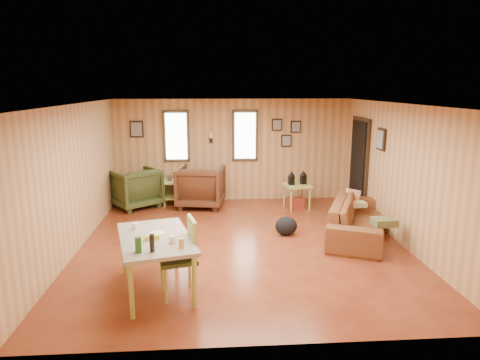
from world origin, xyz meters
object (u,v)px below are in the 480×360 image
object	(u,v)px
recliner_brown	(201,185)
side_table	(297,183)
recliner_green	(135,186)
end_table	(175,188)
sofa	(359,212)
dining_table	(155,242)

from	to	relation	value
recliner_brown	side_table	world-z (taller)	recliner_brown
recliner_brown	side_table	distance (m)	2.16
recliner_green	end_table	xyz separation A→B (m)	(0.89, 0.14, -0.10)
sofa	recliner_green	distance (m)	4.92
recliner_brown	end_table	xyz separation A→B (m)	(-0.60, 0.20, -0.12)
sofa	side_table	distance (m)	1.98
dining_table	recliner_brown	bearing A→B (deg)	68.32
end_table	side_table	bearing A→B (deg)	-11.53
end_table	dining_table	world-z (taller)	dining_table
recliner_brown	dining_table	distance (m)	4.12
end_table	sofa	bearing A→B (deg)	-34.25
dining_table	sofa	bearing A→B (deg)	14.72
side_table	sofa	bearing A→B (deg)	-67.14
sofa	end_table	xyz separation A→B (m)	(-3.50, 2.38, -0.06)
side_table	dining_table	size ratio (longest dim) A/B	0.52
recliner_green	end_table	world-z (taller)	recliner_green
end_table	side_table	world-z (taller)	side_table
recliner_brown	recliner_green	xyz separation A→B (m)	(-1.49, 0.06, -0.02)
sofa	dining_table	xyz separation A→B (m)	(-3.42, -1.91, 0.24)
sofa	side_table	world-z (taller)	sofa
recliner_brown	side_table	bearing A→B (deg)	-179.31
recliner_green	dining_table	world-z (taller)	recliner_green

